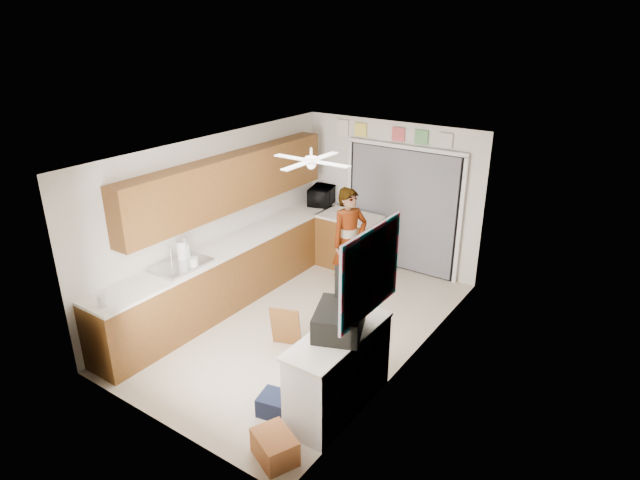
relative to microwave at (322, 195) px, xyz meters
The scene contains 40 objects.
floor 2.79m from the microwave, 61.48° to the right, with size 5.00×5.00×0.00m, color beige.
ceiling 2.92m from the microwave, 61.48° to the right, with size 5.00×5.00×0.00m, color white.
wall_back 1.26m from the microwave, 11.55° to the left, with size 3.20×3.20×0.00m, color silver.
wall_front 4.91m from the microwave, 75.56° to the right, with size 3.20×3.20×0.00m, color silver.
wall_left 2.29m from the microwave, 99.51° to the right, with size 5.00×5.00×0.00m, color silver.
wall_right 3.61m from the microwave, 38.56° to the right, with size 5.00×5.00×0.00m, color silver.
left_base_cabinets 2.34m from the microwave, 91.96° to the right, with size 0.60×4.80×0.90m, color brown.
left_countertop 2.26m from the microwave, 91.71° to the right, with size 0.62×4.80×0.04m, color white.
upper_cabinets 2.18m from the microwave, 96.04° to the right, with size 0.32×4.00×0.80m, color brown.
sink_basin 3.25m from the microwave, 91.18° to the right, with size 0.50×0.76×0.06m, color silver.
faucet 3.26m from the microwave, 94.52° to the right, with size 0.03×0.03×0.22m, color silver.
peninsula_base 1.00m from the microwave, 19.08° to the right, with size 1.00×0.60×0.90m, color brown.
peninsula_top 0.79m from the microwave, 19.08° to the right, with size 1.04×0.64×0.04m, color white.
back_opening_recess 1.49m from the microwave, ahead, with size 2.00×0.06×2.10m, color black.
curtain_panel 1.48m from the microwave, ahead, with size 1.90×0.03×2.05m, color gray.
door_trim_left 0.49m from the microwave, 22.76° to the left, with size 0.06×0.04×2.10m, color white.
door_trim_right 2.50m from the microwave, ahead, with size 0.06×0.04×2.10m, color white.
door_trim_head 1.80m from the microwave, ahead, with size 2.10×0.04×0.06m, color white.
header_frame_0 1.37m from the microwave, 19.45° to the left, with size 0.22×0.02×0.22m, color #FCE954.
header_frame_2 1.80m from the microwave, ahead, with size 0.22×0.02×0.22m, color #D65056.
header_frame_3 2.11m from the microwave, ahead, with size 0.22×0.02×0.22m, color #5DA460.
header_frame_4 2.45m from the microwave, ahead, with size 0.22×0.02×0.22m, color beige.
route66_sign 1.25m from the microwave, 38.87° to the left, with size 0.22×0.02×0.26m, color silver.
right_counter_base 4.35m from the microwave, 53.29° to the right, with size 0.50×1.40×0.90m, color white.
right_counter_top 4.30m from the microwave, 53.39° to the right, with size 0.54×1.44×0.04m, color white.
abstract_painting 4.33m from the microwave, 49.22° to the right, with size 0.03×1.15×0.95m, color #EE5877.
ceiling_fan 2.68m from the microwave, 59.18° to the right, with size 1.14×1.14×0.24m, color white.
microwave is the anchor object (origin of this frame).
soap_bottle 3.07m from the microwave, 93.18° to the right, with size 0.13×0.13×0.33m, color silver.
jar_a 3.20m from the microwave, 87.80° to the right, with size 0.11×0.11×0.16m, color silver.
jar_b 4.50m from the microwave, 89.97° to the right, with size 0.09×0.09×0.14m, color silver.
paper_towel_roll 3.13m from the microwave, 93.12° to the right, with size 0.14×0.14×0.30m, color white.
suitcase 4.26m from the microwave, 53.33° to the right, with size 0.48×0.64×0.27m, color black.
suitcase_rim 4.26m from the microwave, 53.33° to the right, with size 0.44×0.58×0.02m, color yellow.
suitcase_lid 4.04m from the microwave, 50.87° to the right, with size 0.42×0.03×0.50m, color black.
cardboard_box 5.18m from the microwave, 60.94° to the right, with size 0.45×0.33×0.28m, color #C86F3E.
navy_crate 4.55m from the microwave, 62.18° to the right, with size 0.37×0.31×0.23m, color black.
cabinet_door_panel 3.25m from the microwave, 64.47° to the right, with size 0.39×0.03×0.59m, color brown.
man 1.63m from the microwave, 40.79° to the right, with size 0.62×0.41×1.70m, color white.
dog 3.18m from the microwave, 52.12° to the right, with size 0.21×0.49×0.39m, color black.
Camera 1 is at (3.90, -5.28, 3.99)m, focal length 30.00 mm.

